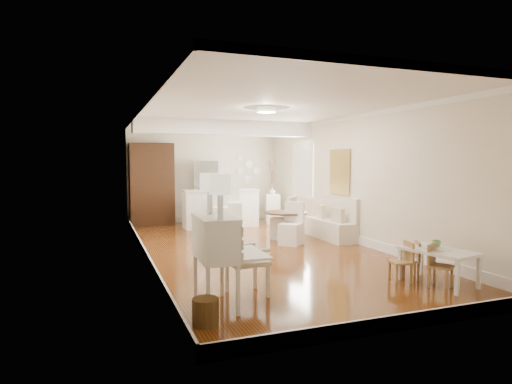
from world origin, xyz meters
TOP-DOWN VIEW (x-y plane):
  - room at (0.04, 0.32)m, footprint 9.00×9.04m
  - secretary_bureau at (-1.70, -3.07)m, footprint 0.91×0.93m
  - gustavian_armchair at (-1.19, -2.77)m, footprint 0.57×0.57m
  - wicker_basket at (-1.96, -3.62)m, footprint 0.30×0.30m
  - kids_table at (1.57, -3.27)m, footprint 0.82×1.13m
  - kids_chair_a at (1.16, -2.96)m, footprint 0.35×0.35m
  - kids_chair_b at (1.41, -2.85)m, footprint 0.37×0.37m
  - kids_chair_c at (1.49, -3.41)m, footprint 0.41×0.41m
  - banquette at (1.99, 0.50)m, footprint 0.52×1.60m
  - dining_table at (0.95, 0.69)m, footprint 1.11×1.11m
  - slip_chair_near at (0.84, 0.18)m, footprint 0.63×0.63m
  - slip_chair_far at (0.99, 0.91)m, footprint 0.68×0.68m
  - breakfast_counter at (0.10, 3.10)m, footprint 2.05×0.65m
  - bar_stool_left at (-0.16, 2.28)m, footprint 0.51×0.51m
  - bar_stool_right at (0.24, 2.53)m, footprint 0.52×0.52m
  - pantry_cabinet at (-1.60, 4.18)m, footprint 1.20×0.60m
  - fridge at (0.30, 4.15)m, footprint 0.75×0.65m
  - sideboard at (1.78, 3.48)m, footprint 0.64×0.95m
  - pencil_cup at (1.68, -3.12)m, footprint 0.17×0.17m
  - branch_vase at (1.78, 3.49)m, footprint 0.24×0.24m

SIDE VIEW (x-z plane):
  - wicker_basket at x=-1.96m, z-range 0.00..0.29m
  - kids_table at x=1.57m, z-range 0.00..0.51m
  - kids_chair_b at x=1.41m, z-range 0.00..0.58m
  - kids_chair_a at x=1.16m, z-range 0.00..0.61m
  - kids_chair_c at x=1.49m, z-range 0.00..0.63m
  - dining_table at x=0.95m, z-range 0.00..0.65m
  - sideboard at x=1.78m, z-range 0.00..0.83m
  - slip_chair_near at x=0.84m, z-range 0.00..0.92m
  - gustavian_armchair at x=-1.19m, z-range 0.00..0.94m
  - banquette at x=1.99m, z-range 0.00..0.98m
  - slip_chair_far at x=0.99m, z-range 0.00..0.99m
  - breakfast_counter at x=0.10m, z-range 0.00..1.03m
  - bar_stool_left at x=-0.16m, z-range 0.00..1.03m
  - pencil_cup at x=1.68m, z-range 0.51..0.61m
  - secretary_bureau at x=-1.70m, z-range 0.00..1.12m
  - bar_stool_right at x=0.24m, z-range 0.00..1.16m
  - fridge at x=0.30m, z-range 0.00..1.80m
  - branch_vase at x=1.78m, z-range 0.83..1.03m
  - pantry_cabinet at x=-1.60m, z-range 0.00..2.30m
  - room at x=0.04m, z-range 0.57..3.39m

